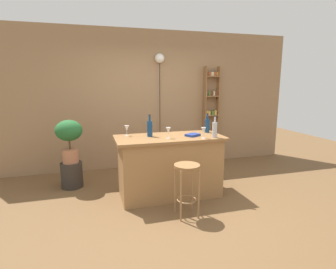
{
  "coord_description": "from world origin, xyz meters",
  "views": [
    {
      "loc": [
        -1.16,
        -3.6,
        1.75
      ],
      "look_at": [
        0.05,
        0.55,
        0.92
      ],
      "focal_mm": 28.93,
      "sensor_mm": 36.0,
      "label": 1
    }
  ],
  "objects_px": {
    "bottle_spirits_clear": "(150,128)",
    "wine_glass_center": "(168,130)",
    "wine_glass_right": "(203,130)",
    "spice_shelf": "(211,114)",
    "pendant_globe_light": "(160,61)",
    "bar_stool": "(187,178)",
    "potted_plant": "(69,136)",
    "wine_glass_left": "(127,128)",
    "cookbook": "(193,135)",
    "plant_stool": "(72,175)",
    "bottle_olive_oil": "(215,129)",
    "bottle_soda_blue": "(207,125)"
  },
  "relations": [
    {
      "from": "bottle_spirits_clear",
      "to": "wine_glass_center",
      "type": "bearing_deg",
      "value": -42.54
    },
    {
      "from": "wine_glass_right",
      "to": "wine_glass_center",
      "type": "bearing_deg",
      "value": 163.72
    },
    {
      "from": "spice_shelf",
      "to": "pendant_globe_light",
      "type": "xyz_separation_m",
      "value": [
        -1.15,
        0.03,
        1.12
      ]
    },
    {
      "from": "bar_stool",
      "to": "spice_shelf",
      "type": "relative_size",
      "value": 0.34
    },
    {
      "from": "potted_plant",
      "to": "wine_glass_center",
      "type": "bearing_deg",
      "value": -31.4
    },
    {
      "from": "bar_stool",
      "to": "wine_glass_left",
      "type": "relative_size",
      "value": 4.33
    },
    {
      "from": "bar_stool",
      "to": "cookbook",
      "type": "bearing_deg",
      "value": 63.37
    },
    {
      "from": "plant_stool",
      "to": "wine_glass_left",
      "type": "bearing_deg",
      "value": -31.13
    },
    {
      "from": "plant_stool",
      "to": "bottle_olive_oil",
      "type": "distance_m",
      "value": 2.51
    },
    {
      "from": "potted_plant",
      "to": "bottle_spirits_clear",
      "type": "distance_m",
      "value": 1.4
    },
    {
      "from": "potted_plant",
      "to": "wine_glass_center",
      "type": "relative_size",
      "value": 4.41
    },
    {
      "from": "plant_stool",
      "to": "cookbook",
      "type": "xyz_separation_m",
      "value": [
        1.86,
        -0.83,
        0.74
      ]
    },
    {
      "from": "bar_stool",
      "to": "wine_glass_right",
      "type": "relative_size",
      "value": 4.33
    },
    {
      "from": "potted_plant",
      "to": "bottle_spirits_clear",
      "type": "xyz_separation_m",
      "value": [
        1.22,
        -0.67,
        0.18
      ]
    },
    {
      "from": "cookbook",
      "to": "wine_glass_left",
      "type": "bearing_deg",
      "value": 134.69
    },
    {
      "from": "bottle_spirits_clear",
      "to": "pendant_globe_light",
      "type": "height_order",
      "value": "pendant_globe_light"
    },
    {
      "from": "bottle_spirits_clear",
      "to": "wine_glass_right",
      "type": "relative_size",
      "value": 2.06
    },
    {
      "from": "spice_shelf",
      "to": "bottle_soda_blue",
      "type": "height_order",
      "value": "spice_shelf"
    },
    {
      "from": "bar_stool",
      "to": "wine_glass_right",
      "type": "distance_m",
      "value": 0.83
    },
    {
      "from": "plant_stool",
      "to": "potted_plant",
      "type": "xyz_separation_m",
      "value": [
        0.0,
        -0.0,
        0.67
      ]
    },
    {
      "from": "wine_glass_left",
      "to": "cookbook",
      "type": "bearing_deg",
      "value": -17.09
    },
    {
      "from": "potted_plant",
      "to": "spice_shelf",
      "type": "bearing_deg",
      "value": 14.43
    },
    {
      "from": "spice_shelf",
      "to": "plant_stool",
      "type": "distance_m",
      "value": 3.11
    },
    {
      "from": "spice_shelf",
      "to": "potted_plant",
      "type": "xyz_separation_m",
      "value": [
        -2.9,
        -0.75,
        -0.18
      ]
    },
    {
      "from": "bar_stool",
      "to": "potted_plant",
      "type": "bearing_deg",
      "value": 135.46
    },
    {
      "from": "bottle_soda_blue",
      "to": "wine_glass_center",
      "type": "bearing_deg",
      "value": -159.6
    },
    {
      "from": "wine_glass_center",
      "to": "wine_glass_left",
      "type": "bearing_deg",
      "value": 148.17
    },
    {
      "from": "wine_glass_right",
      "to": "cookbook",
      "type": "height_order",
      "value": "wine_glass_right"
    },
    {
      "from": "bottle_spirits_clear",
      "to": "wine_glass_left",
      "type": "height_order",
      "value": "bottle_spirits_clear"
    },
    {
      "from": "spice_shelf",
      "to": "bottle_soda_blue",
      "type": "xyz_separation_m",
      "value": [
        -0.7,
        -1.35,
        -0.01
      ]
    },
    {
      "from": "wine_glass_left",
      "to": "pendant_globe_light",
      "type": "height_order",
      "value": "pendant_globe_light"
    },
    {
      "from": "bottle_spirits_clear",
      "to": "bar_stool",
      "type": "bearing_deg",
      "value": -69.67
    },
    {
      "from": "pendant_globe_light",
      "to": "bottle_soda_blue",
      "type": "bearing_deg",
      "value": -72.08
    },
    {
      "from": "wine_glass_right",
      "to": "pendant_globe_light",
      "type": "distance_m",
      "value": 2.14
    },
    {
      "from": "bar_stool",
      "to": "bottle_olive_oil",
      "type": "height_order",
      "value": "bottle_olive_oil"
    },
    {
      "from": "wine_glass_left",
      "to": "wine_glass_right",
      "type": "relative_size",
      "value": 1.0
    },
    {
      "from": "bottle_olive_oil",
      "to": "pendant_globe_light",
      "type": "xyz_separation_m",
      "value": [
        -0.38,
        1.8,
        1.12
      ]
    },
    {
      "from": "bottle_soda_blue",
      "to": "wine_glass_left",
      "type": "relative_size",
      "value": 1.94
    },
    {
      "from": "pendant_globe_light",
      "to": "bottle_olive_oil",
      "type": "bearing_deg",
      "value": -78.16
    },
    {
      "from": "bottle_olive_oil",
      "to": "cookbook",
      "type": "height_order",
      "value": "bottle_olive_oil"
    },
    {
      "from": "bottle_soda_blue",
      "to": "spice_shelf",
      "type": "bearing_deg",
      "value": 62.59
    },
    {
      "from": "potted_plant",
      "to": "wine_glass_right",
      "type": "distance_m",
      "value": 2.21
    },
    {
      "from": "plant_stool",
      "to": "cookbook",
      "type": "bearing_deg",
      "value": -24.15
    },
    {
      "from": "bar_stool",
      "to": "wine_glass_center",
      "type": "bearing_deg",
      "value": 96.81
    },
    {
      "from": "spice_shelf",
      "to": "cookbook",
      "type": "height_order",
      "value": "spice_shelf"
    },
    {
      "from": "spice_shelf",
      "to": "plant_stool",
      "type": "height_order",
      "value": "spice_shelf"
    },
    {
      "from": "wine_glass_right",
      "to": "bottle_soda_blue",
      "type": "bearing_deg",
      "value": 59.3
    },
    {
      "from": "bottle_soda_blue",
      "to": "cookbook",
      "type": "relative_size",
      "value": 1.51
    },
    {
      "from": "spice_shelf",
      "to": "pendant_globe_light",
      "type": "height_order",
      "value": "pendant_globe_light"
    },
    {
      "from": "bottle_olive_oil",
      "to": "bottle_spirits_clear",
      "type": "bearing_deg",
      "value": 158.74
    }
  ]
}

